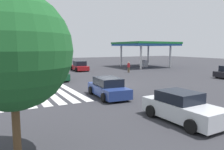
{
  "coord_description": "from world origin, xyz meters",
  "views": [
    {
      "loc": [
        19.37,
        -10.33,
        3.72
      ],
      "look_at": [
        0.0,
        0.0,
        0.97
      ],
      "focal_mm": 35.0,
      "sensor_mm": 36.0,
      "label": 1
    }
  ],
  "objects_px": {
    "pedestrian": "(129,67)",
    "car_0": "(182,108)",
    "car_4": "(79,66)",
    "traffic_signal_mast": "(34,41)",
    "car_3": "(44,71)",
    "tree_corner_a": "(12,51)",
    "car_5": "(56,74)",
    "car_1": "(108,88)"
  },
  "relations": [
    {
      "from": "pedestrian",
      "to": "car_0",
      "type": "bearing_deg",
      "value": 15.76
    },
    {
      "from": "car_5",
      "to": "traffic_signal_mast",
      "type": "bearing_deg",
      "value": -118.53
    },
    {
      "from": "traffic_signal_mast",
      "to": "pedestrian",
      "type": "bearing_deg",
      "value": 52.94
    },
    {
      "from": "traffic_signal_mast",
      "to": "car_1",
      "type": "bearing_deg",
      "value": -27.53
    },
    {
      "from": "traffic_signal_mast",
      "to": "tree_corner_a",
      "type": "bearing_deg",
      "value": -55.6
    },
    {
      "from": "traffic_signal_mast",
      "to": "car_5",
      "type": "distance_m",
      "value": 4.38
    },
    {
      "from": "traffic_signal_mast",
      "to": "car_0",
      "type": "relative_size",
      "value": 1.41
    },
    {
      "from": "tree_corner_a",
      "to": "car_5",
      "type": "bearing_deg",
      "value": 162.29
    },
    {
      "from": "car_5",
      "to": "tree_corner_a",
      "type": "relative_size",
      "value": 0.79
    },
    {
      "from": "car_0",
      "to": "car_4",
      "type": "distance_m",
      "value": 26.11
    },
    {
      "from": "car_1",
      "to": "tree_corner_a",
      "type": "relative_size",
      "value": 0.83
    },
    {
      "from": "traffic_signal_mast",
      "to": "pedestrian",
      "type": "relative_size",
      "value": 3.83
    },
    {
      "from": "car_3",
      "to": "car_5",
      "type": "height_order",
      "value": "car_5"
    },
    {
      "from": "car_0",
      "to": "car_3",
      "type": "relative_size",
      "value": 0.96
    },
    {
      "from": "car_4",
      "to": "car_3",
      "type": "bearing_deg",
      "value": 124.64
    },
    {
      "from": "traffic_signal_mast",
      "to": "car_5",
      "type": "relative_size",
      "value": 1.4
    },
    {
      "from": "car_0",
      "to": "car_4",
      "type": "relative_size",
      "value": 0.9
    },
    {
      "from": "car_0",
      "to": "tree_corner_a",
      "type": "xyz_separation_m",
      "value": [
        0.19,
        -7.73,
        2.92
      ]
    },
    {
      "from": "car_5",
      "to": "pedestrian",
      "type": "xyz_separation_m",
      "value": [
        -2.93,
        11.68,
        0.19
      ]
    },
    {
      "from": "pedestrian",
      "to": "tree_corner_a",
      "type": "bearing_deg",
      "value": 0.62
    },
    {
      "from": "traffic_signal_mast",
      "to": "tree_corner_a",
      "type": "height_order",
      "value": "traffic_signal_mast"
    },
    {
      "from": "car_5",
      "to": "pedestrian",
      "type": "height_order",
      "value": "pedestrian"
    },
    {
      "from": "car_1",
      "to": "pedestrian",
      "type": "height_order",
      "value": "pedestrian"
    },
    {
      "from": "car_1",
      "to": "car_4",
      "type": "bearing_deg",
      "value": 170.76
    },
    {
      "from": "traffic_signal_mast",
      "to": "car_4",
      "type": "bearing_deg",
      "value": 89.22
    },
    {
      "from": "car_4",
      "to": "tree_corner_a",
      "type": "xyz_separation_m",
      "value": [
        26.03,
        -11.49,
        2.9
      ]
    },
    {
      "from": "car_3",
      "to": "pedestrian",
      "type": "height_order",
      "value": "pedestrian"
    },
    {
      "from": "traffic_signal_mast",
      "to": "car_0",
      "type": "xyz_separation_m",
      "value": [
        17.97,
        4.33,
        -3.73
      ]
    },
    {
      "from": "car_1",
      "to": "traffic_signal_mast",
      "type": "bearing_deg",
      "value": -158.42
    },
    {
      "from": "car_1",
      "to": "tree_corner_a",
      "type": "bearing_deg",
      "value": -41.08
    },
    {
      "from": "car_0",
      "to": "car_3",
      "type": "distance_m",
      "value": 22.11
    },
    {
      "from": "car_0",
      "to": "car_3",
      "type": "height_order",
      "value": "car_3"
    },
    {
      "from": "car_0",
      "to": "tree_corner_a",
      "type": "height_order",
      "value": "tree_corner_a"
    },
    {
      "from": "car_0",
      "to": "tree_corner_a",
      "type": "relative_size",
      "value": 0.78
    },
    {
      "from": "car_0",
      "to": "pedestrian",
      "type": "xyz_separation_m",
      "value": [
        -19.89,
        9.43,
        0.19
      ]
    },
    {
      "from": "car_4",
      "to": "traffic_signal_mast",
      "type": "bearing_deg",
      "value": 137.3
    },
    {
      "from": "car_5",
      "to": "car_1",
      "type": "bearing_deg",
      "value": 5.57
    },
    {
      "from": "car_5",
      "to": "tree_corner_a",
      "type": "distance_m",
      "value": 18.24
    },
    {
      "from": "pedestrian",
      "to": "car_5",
      "type": "bearing_deg",
      "value": -34.79
    },
    {
      "from": "car_1",
      "to": "car_3",
      "type": "xyz_separation_m",
      "value": [
        -15.25,
        -1.78,
        -0.0
      ]
    },
    {
      "from": "traffic_signal_mast",
      "to": "pedestrian",
      "type": "distance_m",
      "value": 14.34
    },
    {
      "from": "car_1",
      "to": "car_4",
      "type": "height_order",
      "value": "car_4"
    }
  ]
}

